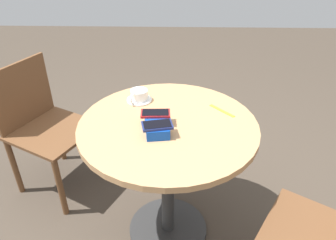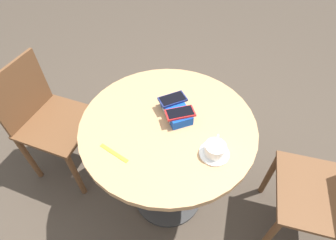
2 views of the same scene
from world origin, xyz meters
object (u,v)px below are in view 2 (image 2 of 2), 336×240
at_px(chair_far_side, 50,121).
at_px(lanyard_strap, 114,153).
at_px(round_table, 168,143).
at_px(phone_box, 176,111).
at_px(coffee_cup, 215,149).
at_px(phone_navy, 173,99).
at_px(phone_red, 180,113).
at_px(saucer, 214,153).

bearing_deg(chair_far_side, lanyard_strap, 36.02).
relative_size(round_table, phone_box, 4.24).
bearing_deg(coffee_cup, phone_navy, -160.20).
xyz_separation_m(coffee_cup, lanyard_strap, (-0.09, -0.42, -0.03)).
bearing_deg(chair_far_side, round_table, 57.09).
height_order(phone_box, phone_navy, phone_navy).
height_order(round_table, phone_red, phone_red).
relative_size(phone_navy, lanyard_strap, 0.94).
xyz_separation_m(phone_navy, coffee_cup, (0.31, 0.11, -0.02)).
bearing_deg(phone_red, phone_box, -171.02).
relative_size(phone_red, saucer, 1.06).
bearing_deg(saucer, chair_far_side, -128.28).
relative_size(phone_box, saucer, 1.54).
distance_m(phone_red, lanyard_strap, 0.35).
distance_m(coffee_cup, lanyard_strap, 0.43).
bearing_deg(coffee_cup, phone_box, -157.82).
bearing_deg(phone_navy, round_table, -24.34).
xyz_separation_m(phone_box, phone_red, (0.05, 0.01, 0.03)).
bearing_deg(chair_far_side, saucer, 51.72).
relative_size(lanyard_strap, chair_far_side, 0.19).
height_order(round_table, phone_box, phone_box).
bearing_deg(phone_box, coffee_cup, 22.18).
xyz_separation_m(round_table, chair_far_side, (-0.43, -0.67, -0.14)).
height_order(phone_navy, coffee_cup, coffee_cup).
relative_size(phone_box, lanyard_strap, 1.30).
height_order(phone_red, lanyard_strap, phone_red).
relative_size(phone_red, coffee_cup, 1.21).
distance_m(phone_box, coffee_cup, 0.28).
xyz_separation_m(saucer, chair_far_side, (-0.65, -0.82, -0.30)).
relative_size(phone_box, chair_far_side, 0.24).
bearing_deg(phone_navy, phone_box, 6.27).
distance_m(phone_box, chair_far_side, 0.88).
bearing_deg(saucer, phone_red, -155.63).
relative_size(phone_navy, chair_far_side, 0.17).
bearing_deg(phone_red, coffee_cup, 24.97).
xyz_separation_m(phone_box, phone_navy, (-0.05, -0.01, 0.03)).
distance_m(round_table, phone_box, 0.19).
bearing_deg(round_table, phone_red, 88.36).
xyz_separation_m(round_table, saucer, (0.22, 0.16, 0.16)).
height_order(saucer, chair_far_side, chair_far_side).
bearing_deg(phone_navy, chair_far_side, -115.14).
distance_m(phone_red, chair_far_side, 0.92).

